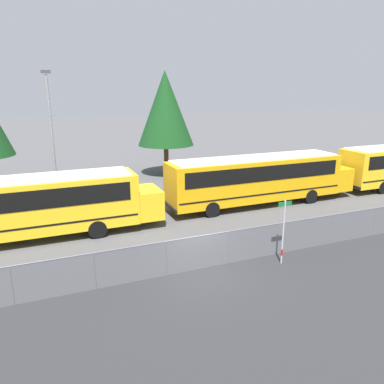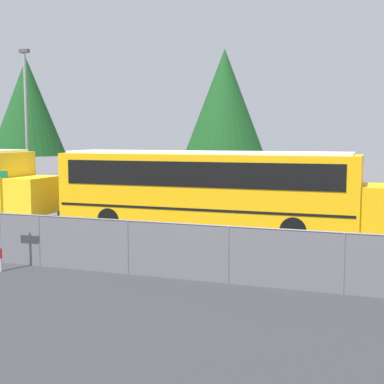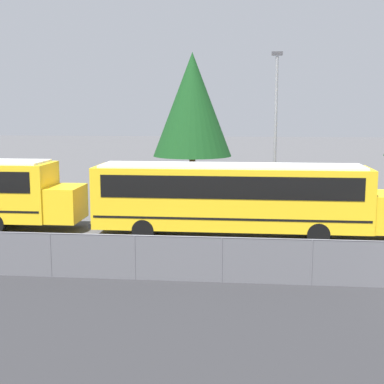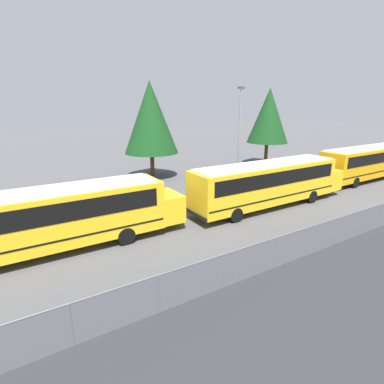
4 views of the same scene
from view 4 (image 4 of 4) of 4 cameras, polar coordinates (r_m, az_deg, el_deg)
school_bus_2 at (r=17.00m, az=-25.47°, el=-4.19°), size 14.07×2.64×3.39m
school_bus_3 at (r=23.10m, az=14.60°, el=2.06°), size 14.07×2.64×3.39m
school_bus_4 at (r=35.62m, az=30.75°, el=5.20°), size 14.07×2.64×3.39m
light_pole at (r=28.29m, az=8.99°, el=10.87°), size 0.60×0.24×8.99m
tree_0 at (r=31.69m, az=-7.90°, el=13.85°), size 5.55×5.55×9.81m
tree_2 at (r=39.81m, az=14.38°, el=13.89°), size 5.14×5.14×9.47m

